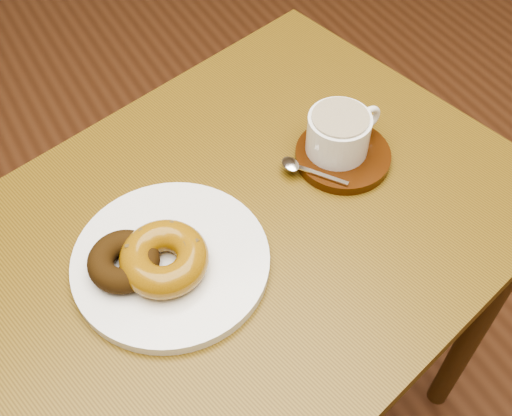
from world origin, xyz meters
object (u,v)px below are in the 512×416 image
donut_plate (171,261)px  saucer (343,156)px  coffee_cup (339,133)px  cafe_table (245,270)px

donut_plate → saucer: same height
donut_plate → coffee_cup: (0.30, 0.05, 0.04)m
donut_plate → coffee_cup: 0.31m
cafe_table → donut_plate: (-0.12, -0.01, 0.13)m
donut_plate → saucer: 0.30m
saucer → coffee_cup: size_ratio=1.16×
saucer → cafe_table: bearing=-171.4°
donut_plate → cafe_table: bearing=6.0°
saucer → coffee_cup: bearing=102.8°
cafe_table → coffee_cup: bearing=-0.4°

